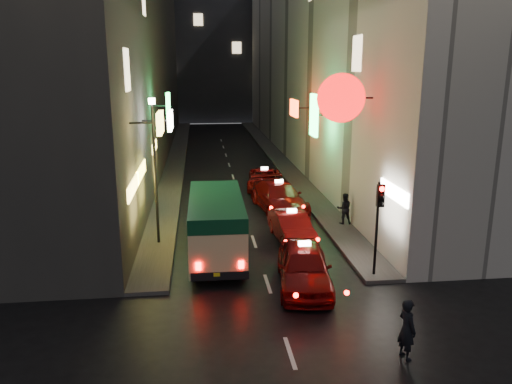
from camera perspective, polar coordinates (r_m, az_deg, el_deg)
name	(u,v)px	position (r m, az deg, el deg)	size (l,w,h in m)	color
building_left	(124,48)	(42.40, -14.80, 15.59)	(7.42, 52.00, 18.00)	#363431
building_right	(322,49)	(43.26, 7.54, 15.89)	(8.39, 52.00, 18.00)	beige
building_far	(213,42)	(74.11, -4.96, 16.76)	(30.00, 10.00, 22.00)	#36373C
sidewalk_left	(177,158)	(42.72, -9.06, 3.83)	(1.50, 52.00, 0.15)	#494644
sidewalk_right	(276,156)	(43.18, 2.31, 4.10)	(1.50, 52.00, 0.15)	#494644
minibus	(216,220)	(20.12, -4.56, -3.24)	(2.18, 6.02, 2.58)	beige
taxi_near	(304,263)	(17.87, 5.52, -8.07)	(2.97, 5.85, 1.96)	#620808
taxi_second	(292,224)	(22.42, 4.10, -3.70)	(2.34, 4.95, 1.70)	#620808
taxi_third	(279,194)	(26.95, 2.64, -0.28)	(3.12, 5.97, 1.98)	#620808
taxi_far	(264,178)	(31.75, 0.97, 1.64)	(2.53, 4.84, 1.64)	#620808
pedestrian_crossing	(407,325)	(14.29, 16.90, -14.35)	(0.63, 0.41, 1.92)	black
pedestrian_sidewalk	(344,207)	(24.61, 10.06, -1.65)	(0.65, 0.41, 1.73)	black
traffic_light	(379,209)	(18.32, 13.90, -1.92)	(0.26, 0.43, 3.50)	black
lamp_post	(155,162)	(21.44, -11.49, 3.38)	(0.28, 0.28, 6.22)	black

